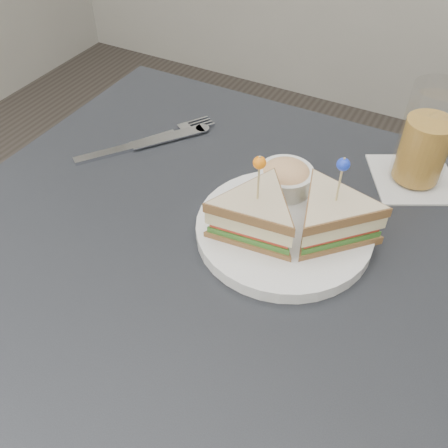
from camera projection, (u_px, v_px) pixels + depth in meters
table at (215, 289)px, 0.71m from camera, size 0.80×0.80×0.75m
plate_meal at (291, 215)px, 0.66m from camera, size 0.32×0.32×0.14m
cutlery_fork at (164, 135)px, 0.86m from camera, size 0.13×0.19×0.01m
cutlery_knife at (138, 145)px, 0.84m from camera, size 0.16×0.20×0.01m
drink_set at (426, 142)px, 0.73m from camera, size 0.17×0.17×0.16m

